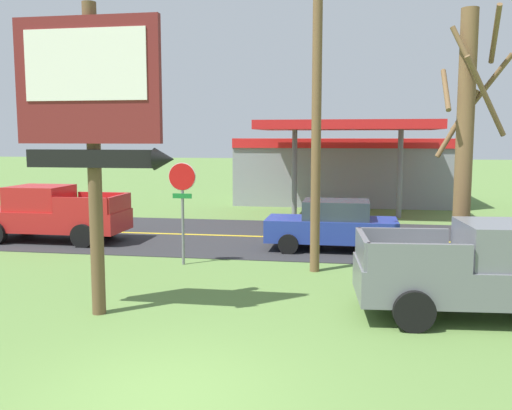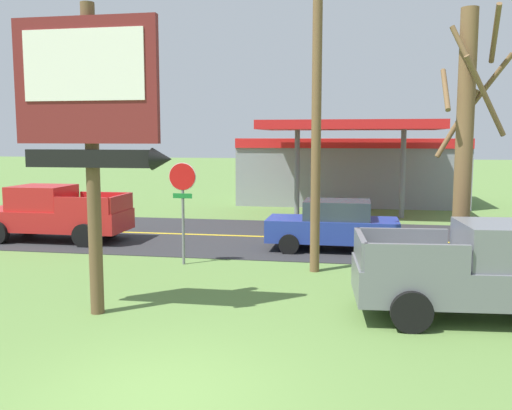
# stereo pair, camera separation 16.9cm
# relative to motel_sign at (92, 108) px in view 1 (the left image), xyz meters

# --- Properties ---
(ground_plane) EXTENTS (180.00, 180.00, 0.00)m
(ground_plane) POSITION_rel_motel_sign_xyz_m (2.50, -3.30, -4.23)
(ground_plane) COLOR #5B7F3D
(road_asphalt) EXTENTS (140.00, 8.00, 0.02)m
(road_asphalt) POSITION_rel_motel_sign_xyz_m (2.50, 9.70, -4.22)
(road_asphalt) COLOR #2B2B2D
(road_asphalt) RESTS_ON ground
(road_centre_line) EXTENTS (126.00, 0.20, 0.01)m
(road_centre_line) POSITION_rel_motel_sign_xyz_m (2.50, 9.70, -4.21)
(road_centre_line) COLOR gold
(road_centre_line) RESTS_ON road_asphalt
(motel_sign) EXTENTS (3.25, 0.54, 6.31)m
(motel_sign) POSITION_rel_motel_sign_xyz_m (0.00, 0.00, 0.00)
(motel_sign) COLOR brown
(motel_sign) RESTS_ON ground
(stop_sign) EXTENTS (0.80, 0.08, 2.95)m
(stop_sign) POSITION_rel_motel_sign_xyz_m (0.33, 4.86, -2.21)
(stop_sign) COLOR slate
(stop_sign) RESTS_ON ground
(utility_pole) EXTENTS (1.99, 0.26, 9.46)m
(utility_pole) POSITION_rel_motel_sign_xyz_m (4.14, 4.67, 0.82)
(utility_pole) COLOR brown
(utility_pole) RESTS_ON ground
(bare_tree) EXTENTS (1.69, 1.95, 6.60)m
(bare_tree) POSITION_rel_motel_sign_xyz_m (7.70, 3.32, -0.74)
(bare_tree) COLOR brown
(bare_tree) RESTS_ON ground
(gas_station) EXTENTS (12.00, 11.50, 4.40)m
(gas_station) POSITION_rel_motel_sign_xyz_m (4.85, 21.42, -2.29)
(gas_station) COLOR gray
(gas_station) RESTS_ON ground
(pickup_grey_parked_on_lawn) EXTENTS (5.34, 2.56, 1.96)m
(pickup_grey_parked_on_lawn) POSITION_rel_motel_sign_xyz_m (7.90, 1.23, -3.27)
(pickup_grey_parked_on_lawn) COLOR slate
(pickup_grey_parked_on_lawn) RESTS_ON ground
(pickup_red_on_road) EXTENTS (5.20, 2.24, 1.96)m
(pickup_red_on_road) POSITION_rel_motel_sign_xyz_m (-5.37, 7.70, -3.27)
(pickup_red_on_road) COLOR red
(pickup_red_on_road) RESTS_ON ground
(car_blue_near_lane) EXTENTS (4.20, 2.00, 1.64)m
(car_blue_near_lane) POSITION_rel_motel_sign_xyz_m (4.51, 7.70, -3.40)
(car_blue_near_lane) COLOR #233893
(car_blue_near_lane) RESTS_ON ground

